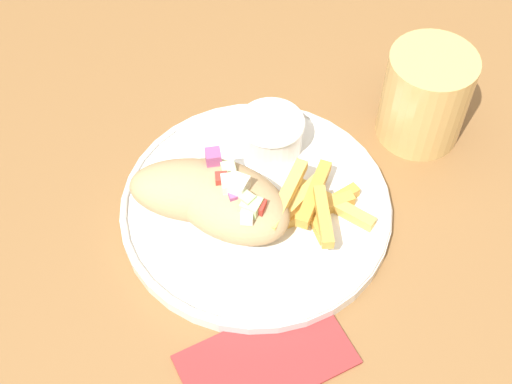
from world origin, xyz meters
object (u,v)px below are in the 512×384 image
(pita_sandwich_near, at_px, (230,201))
(water_glass, at_px, (424,100))
(sauce_ramekin, at_px, (268,132))
(pita_sandwich_far, at_px, (198,190))
(plate, at_px, (256,207))
(fries_pile, at_px, (315,204))

(pita_sandwich_near, bearing_deg, water_glass, 64.89)
(sauce_ramekin, bearing_deg, pita_sandwich_near, -121.05)
(pita_sandwich_far, height_order, water_glass, water_glass)
(plate, relative_size, fries_pile, 2.51)
(plate, xyz_separation_m, pita_sandwich_far, (-0.05, 0.01, 0.03))
(fries_pile, bearing_deg, plate, 161.38)
(pita_sandwich_far, bearing_deg, fries_pile, 1.27)
(plate, xyz_separation_m, pita_sandwich_near, (-0.03, -0.01, 0.03))
(pita_sandwich_near, xyz_separation_m, sauce_ramekin, (0.05, 0.08, -0.00))
(pita_sandwich_near, distance_m, pita_sandwich_far, 0.03)
(plate, height_order, sauce_ramekin, sauce_ramekin)
(pita_sandwich_near, relative_size, fries_pile, 1.38)
(pita_sandwich_near, bearing_deg, plate, 62.84)
(sauce_ramekin, bearing_deg, water_glass, 3.63)
(plate, distance_m, pita_sandwich_far, 0.06)
(plate, bearing_deg, sauce_ramekin, 72.31)
(pita_sandwich_far, bearing_deg, water_glass, 31.68)
(pita_sandwich_near, relative_size, sauce_ramekin, 2.15)
(fries_pile, relative_size, sauce_ramekin, 1.55)
(plate, height_order, pita_sandwich_near, pita_sandwich_near)
(pita_sandwich_near, height_order, sauce_ramekin, pita_sandwich_near)
(pita_sandwich_far, xyz_separation_m, fries_pile, (0.11, -0.03, -0.01))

